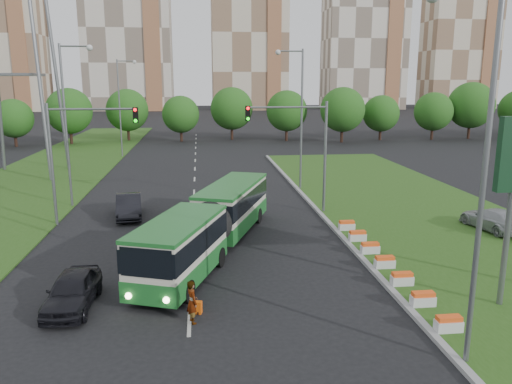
{
  "coord_description": "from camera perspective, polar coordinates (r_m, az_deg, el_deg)",
  "views": [
    {
      "loc": [
        -2.42,
        -24.25,
        9.3
      ],
      "look_at": [
        1.0,
        5.86,
        2.6
      ],
      "focal_mm": 35.0,
      "sensor_mm": 36.0,
      "label": 1
    }
  ],
  "objects": [
    {
      "name": "car_median",
      "position": [
        34.85,
        25.5,
        -2.82
      ],
      "size": [
        2.72,
        5.05,
        1.39
      ],
      "primitive_type": "imported",
      "rotation": [
        0.0,
        0.0,
        3.31
      ],
      "color": "#9B9FA4",
      "rests_on": "grass_median"
    },
    {
      "name": "car_left_far",
      "position": [
        36.09,
        -14.34,
        -1.56
      ],
      "size": [
        2.31,
        5.02,
        1.6
      ],
      "primitive_type": "imported",
      "rotation": [
        0.0,
        0.0,
        0.13
      ],
      "color": "black",
      "rests_on": "ground"
    },
    {
      "name": "lane_markings",
      "position": [
        45.22,
        -7.07,
        0.5
      ],
      "size": [
        0.2,
        100.0,
        0.01
      ],
      "primitive_type": null,
      "color": "#B0B0A9",
      "rests_on": "ground"
    },
    {
      "name": "apartment_tower_east",
      "position": [
        184.02,
        12.24,
        16.63
      ],
      "size": [
        27.0,
        15.0,
        47.0
      ],
      "primitive_type": "cube",
      "color": "beige",
      "rests_on": "ground"
    },
    {
      "name": "traffic_mast_left",
      "position": [
        34.42,
        -19.88,
        5.14
      ],
      "size": [
        5.76,
        0.32,
        8.0
      ],
      "color": "slate",
      "rests_on": "ground"
    },
    {
      "name": "traffic_mast_median",
      "position": [
        35.22,
        5.39,
        5.97
      ],
      "size": [
        5.76,
        0.32,
        8.0
      ],
      "color": "slate",
      "rests_on": "ground"
    },
    {
      "name": "pedestrian",
      "position": [
        20.16,
        -7.31,
        -12.34
      ],
      "size": [
        0.62,
        0.75,
        1.76
      ],
      "primitive_type": "imported",
      "rotation": [
        0.0,
        0.0,
        1.93
      ],
      "color": "gray",
      "rests_on": "ground"
    },
    {
      "name": "car_left_near",
      "position": [
        22.65,
        -20.24,
        -10.51
      ],
      "size": [
        1.91,
        4.49,
        1.52
      ],
      "primitive_type": "imported",
      "rotation": [
        0.0,
        0.0,
        -0.03
      ],
      "color": "black",
      "rests_on": "ground"
    },
    {
      "name": "ground",
      "position": [
        26.09,
        -0.73,
        -8.42
      ],
      "size": [
        360.0,
        360.0,
        0.0
      ],
      "primitive_type": "plane",
      "color": "black",
      "rests_on": "ground"
    },
    {
      "name": "tree_line",
      "position": [
        80.36,
        2.45,
        9.04
      ],
      "size": [
        120.0,
        8.0,
        9.0
      ],
      "primitive_type": null,
      "color": "#1C5216",
      "rests_on": "ground"
    },
    {
      "name": "shopping_trolley",
      "position": [
        21.12,
        -6.64,
        -12.98
      ],
      "size": [
        0.3,
        0.32,
        0.52
      ],
      "rotation": [
        0.0,
        0.0,
        -0.27
      ],
      "color": "#EE570C",
      "rests_on": "ground"
    },
    {
      "name": "street_lamps",
      "position": [
        34.41,
        -7.47,
        6.86
      ],
      "size": [
        36.0,
        60.0,
        12.0
      ],
      "primitive_type": null,
      "color": "slate",
      "rests_on": "ground"
    },
    {
      "name": "midrise_east",
      "position": [
        197.53,
        22.19,
        14.69
      ],
      "size": [
        24.0,
        14.0,
        40.0
      ],
      "primitive_type": "cube",
      "color": "beige",
      "rests_on": "ground"
    },
    {
      "name": "flower_planters",
      "position": [
        26.15,
        14.5,
        -7.73
      ],
      "size": [
        1.1,
        13.7,
        0.6
      ],
      "primitive_type": null,
      "color": "silver",
      "rests_on": "grass_median"
    },
    {
      "name": "grass_median",
      "position": [
        36.92,
        18.47,
        -2.66
      ],
      "size": [
        14.0,
        60.0,
        0.15
      ],
      "primitive_type": "cube",
      "color": "#284E16",
      "rests_on": "ground"
    },
    {
      "name": "left_verge",
      "position": [
        52.48,
        -23.64,
        1.26
      ],
      "size": [
        12.0,
        110.0,
        0.1
      ],
      "primitive_type": "cube",
      "color": "#284E16",
      "rests_on": "ground"
    },
    {
      "name": "apartment_tower_ceast",
      "position": [
        175.82,
        -0.81,
        17.59
      ],
      "size": [
        25.0,
        15.0,
        50.0
      ],
      "primitive_type": "cube",
      "color": "beige",
      "rests_on": "ground"
    },
    {
      "name": "median_kerb",
      "position": [
        34.59,
        7.95,
        -3.1
      ],
      "size": [
        0.3,
        60.0,
        0.18
      ],
      "primitive_type": "cube",
      "color": "gray",
      "rests_on": "ground"
    },
    {
      "name": "apartment_tower_west",
      "position": [
        185.73,
        -27.24,
        15.69
      ],
      "size": [
        26.0,
        15.0,
        48.0
      ],
      "primitive_type": "cube",
      "color": "beige",
      "rests_on": "ground"
    },
    {
      "name": "apartment_tower_cwest",
      "position": [
        176.5,
        -14.49,
        17.52
      ],
      "size": [
        28.0,
        15.0,
        52.0
      ],
      "primitive_type": "cube",
      "color": "beige",
      "rests_on": "ground"
    },
    {
      "name": "articulated_bus",
      "position": [
        27.92,
        -5.59,
        -3.52
      ],
      "size": [
        2.53,
        16.24,
        2.67
      ],
      "rotation": [
        0.0,
        0.0,
        -0.36
      ],
      "color": "beige",
      "rests_on": "ground"
    }
  ]
}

